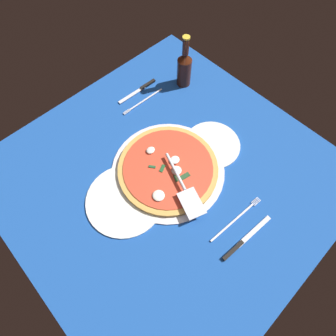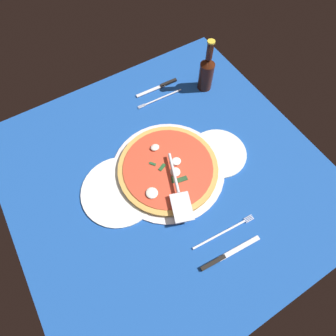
# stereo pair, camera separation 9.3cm
# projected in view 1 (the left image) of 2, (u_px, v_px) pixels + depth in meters

# --- Properties ---
(ground_plane) EXTENTS (1.04, 1.04, 0.01)m
(ground_plane) POSITION_uv_depth(u_px,v_px,m) (167.00, 175.00, 0.95)
(ground_plane) COLOR #1A499C
(checker_pattern) EXTENTS (1.04, 1.04, 0.00)m
(checker_pattern) POSITION_uv_depth(u_px,v_px,m) (167.00, 174.00, 0.94)
(checker_pattern) COLOR white
(checker_pattern) RESTS_ON ground_plane
(pizza_pan) EXTENTS (0.39, 0.39, 0.01)m
(pizza_pan) POSITION_uv_depth(u_px,v_px,m) (168.00, 170.00, 0.95)
(pizza_pan) COLOR silver
(pizza_pan) RESTS_ON ground_plane
(dinner_plate_left) EXTENTS (0.20, 0.20, 0.01)m
(dinner_plate_left) POSITION_uv_depth(u_px,v_px,m) (212.00, 145.00, 0.99)
(dinner_plate_left) COLOR white
(dinner_plate_left) RESTS_ON ground_plane
(dinner_plate_right) EXTENTS (0.25, 0.25, 0.01)m
(dinner_plate_right) POSITION_uv_depth(u_px,v_px,m) (125.00, 200.00, 0.89)
(dinner_plate_right) COLOR white
(dinner_plate_right) RESTS_ON ground_plane
(pizza) EXTENTS (0.34, 0.34, 0.03)m
(pizza) POSITION_uv_depth(u_px,v_px,m) (168.00, 168.00, 0.93)
(pizza) COLOR gold
(pizza) RESTS_ON pizza_pan
(pizza_server) EXTENTS (0.11, 0.24, 0.01)m
(pizza_server) POSITION_uv_depth(u_px,v_px,m) (184.00, 188.00, 0.87)
(pizza_server) COLOR silver
(pizza_server) RESTS_ON pizza
(place_setting_near) EXTENTS (0.21, 0.13, 0.01)m
(place_setting_near) POSITION_uv_depth(u_px,v_px,m) (142.00, 95.00, 1.11)
(place_setting_near) COLOR white
(place_setting_near) RESTS_ON ground_plane
(place_setting_far) EXTENTS (0.23, 0.15, 0.01)m
(place_setting_far) POSITION_uv_depth(u_px,v_px,m) (239.00, 231.00, 0.85)
(place_setting_far) COLOR white
(place_setting_far) RESTS_ON ground_plane
(beer_bottle) EXTENTS (0.06, 0.06, 0.22)m
(beer_bottle) POSITION_uv_depth(u_px,v_px,m) (184.00, 68.00, 1.07)
(beer_bottle) COLOR #3F1A0D
(beer_bottle) RESTS_ON ground_plane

